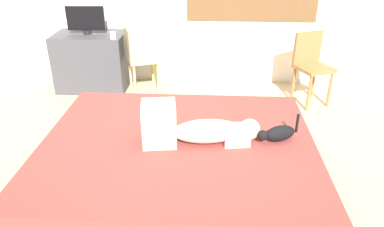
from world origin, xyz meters
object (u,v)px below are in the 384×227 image
desk (92,62)px  cup (113,35)px  person_lying (195,128)px  chair_spare (311,63)px  tv_monitor (86,20)px  chair_by_desk (137,56)px  bed (179,164)px  cat (278,133)px

desk → cup: size_ratio=10.27×
person_lying → chair_spare: size_ratio=1.10×
tv_monitor → chair_spare: bearing=-5.7°
person_lying → cup: size_ratio=10.76×
person_lying → cup: bearing=120.9°
person_lying → desk: (-1.47, 2.04, -0.18)m
person_lying → chair_by_desk: (-0.83, 1.90, -0.04)m
chair_spare → bed: bearing=-129.1°
bed → cup: 2.15m
tv_monitor → cup: (0.39, -0.21, -0.14)m
person_lying → bed: bearing=-174.4°
person_lying → cup: (-1.09, 1.83, 0.24)m
cup → chair_spare: chair_spare is taller
bed → cat: 0.84m
desk → chair_spare: 2.79m
tv_monitor → chair_spare: size_ratio=0.56×
cat → desk: 2.92m
cat → tv_monitor: bearing=136.9°
bed → cup: cup is taller
cup → bed: bearing=-62.5°
desk → chair_spare: bearing=-5.7°
chair_spare → desk: bearing=174.3°
chair_by_desk → chair_spare: size_ratio=1.00×
cup → chair_by_desk: 0.39m
bed → person_lying: (0.14, 0.01, 0.33)m
tv_monitor → chair_by_desk: 0.78m
tv_monitor → cat: bearing=-43.1°
desk → cup: 0.60m
bed → chair_spare: size_ratio=2.61×
bed → tv_monitor: bearing=123.2°
chair_by_desk → cat: bearing=-51.5°
cat → chair_by_desk: 2.38m
cat → chair_by_desk: size_ratio=0.39×
desk → cat: bearing=-43.3°
chair_by_desk → tv_monitor: bearing=168.2°
cup → chair_spare: (2.40, -0.06, -0.28)m
tv_monitor → cup: 0.46m
chair_spare → person_lying: bearing=-126.6°
person_lying → chair_spare: bearing=53.4°
tv_monitor → cup: size_ratio=5.49×
person_lying → chair_spare: 2.20m
bed → cup: bearing=117.5°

